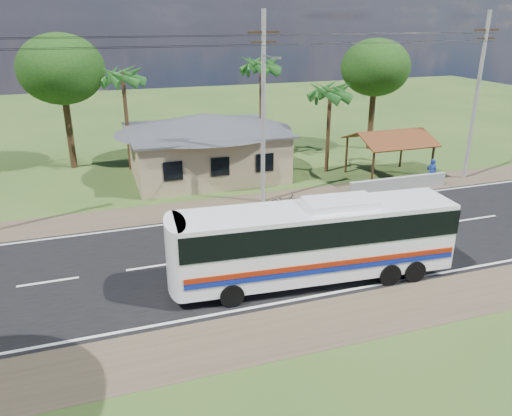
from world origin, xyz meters
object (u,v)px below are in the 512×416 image
(coach_bus, at_px, (317,236))
(waiting_shed, at_px, (390,139))
(motorcycle, at_px, (284,201))
(person, at_px, (431,172))

(coach_bus, bearing_deg, waiting_shed, 51.31)
(coach_bus, bearing_deg, motorcycle, 81.30)
(motorcycle, height_order, person, person)
(waiting_shed, distance_m, motorcycle, 10.07)
(person, bearing_deg, motorcycle, 24.01)
(person, bearing_deg, waiting_shed, -39.60)
(coach_bus, xyz_separation_m, person, (12.72, 9.20, -1.14))
(motorcycle, relative_size, person, 0.92)
(motorcycle, bearing_deg, coach_bus, 178.32)
(coach_bus, distance_m, person, 15.74)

